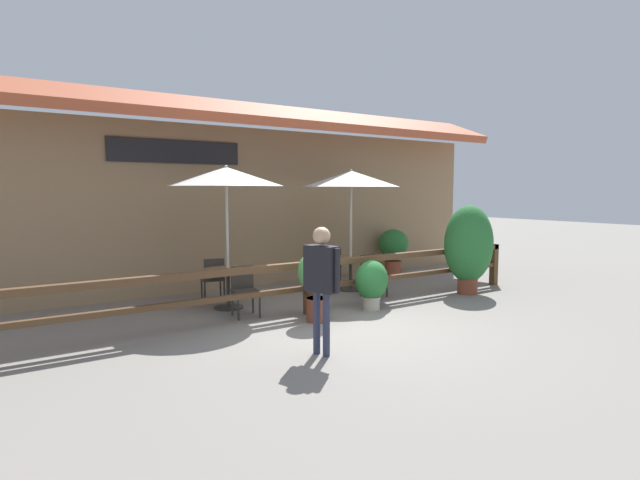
% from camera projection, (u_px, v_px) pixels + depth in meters
% --- Properties ---
extents(ground_plane, '(60.00, 60.00, 0.00)m').
position_uv_depth(ground_plane, '(343.00, 327.00, 8.03)').
color(ground_plane, gray).
extents(building_facade, '(14.28, 1.49, 4.23)m').
position_uv_depth(building_facade, '(236.00, 192.00, 11.22)').
color(building_facade, '#997A56').
rests_on(building_facade, ground).
extents(patio_railing, '(10.40, 0.14, 0.95)m').
position_uv_depth(patio_railing, '(308.00, 276.00, 8.83)').
color(patio_railing, brown).
rests_on(patio_railing, ground).
extents(patio_umbrella_near, '(2.12, 2.12, 2.66)m').
position_uv_depth(patio_umbrella_near, '(226.00, 177.00, 9.11)').
color(patio_umbrella_near, '#B7B2A8').
rests_on(patio_umbrella_near, ground).
extents(dining_table_near, '(1.00, 1.00, 0.74)m').
position_uv_depth(dining_table_near, '(228.00, 277.00, 9.29)').
color(dining_table_near, olive).
rests_on(dining_table_near, ground).
extents(chair_near_streetside, '(0.47, 0.47, 0.87)m').
position_uv_depth(chair_near_streetside, '(245.00, 288.00, 8.72)').
color(chair_near_streetside, '#332D28').
rests_on(chair_near_streetside, ground).
extents(chair_near_wallside, '(0.49, 0.49, 0.87)m').
position_uv_depth(chair_near_wallside, '(213.00, 277.00, 9.88)').
color(chair_near_wallside, '#332D28').
rests_on(chair_near_wallside, ground).
extents(patio_umbrella_middle, '(2.12, 2.12, 2.66)m').
position_uv_depth(patio_umbrella_middle, '(351.00, 179.00, 10.83)').
color(patio_umbrella_middle, '#B7B2A8').
rests_on(patio_umbrella_middle, ground).
extents(dining_table_middle, '(1.00, 1.00, 0.74)m').
position_uv_depth(dining_table_middle, '(351.00, 264.00, 11.01)').
color(dining_table_middle, olive).
rests_on(dining_table_middle, ground).
extents(chair_middle_streetside, '(0.47, 0.47, 0.87)m').
position_uv_depth(chair_middle_streetside, '(372.00, 273.00, 10.37)').
color(chair_middle_streetside, '#332D28').
rests_on(chair_middle_streetside, ground).
extents(chair_middle_wallside, '(0.49, 0.49, 0.87)m').
position_uv_depth(chair_middle_wallside, '(331.00, 264.00, 11.66)').
color(chair_middle_wallside, '#332D28').
rests_on(chair_middle_wallside, ground).
extents(potted_plant_small_flowering, '(0.63, 0.57, 0.92)m').
position_uv_depth(potted_plant_small_flowering, '(372.00, 282.00, 9.17)').
color(potted_plant_small_flowering, '#B7AD99').
rests_on(potted_plant_small_flowering, ground).
extents(potted_plant_tall_tropical, '(1.08, 0.97, 1.89)m').
position_uv_depth(potted_plant_tall_tropical, '(469.00, 246.00, 10.58)').
color(potted_plant_tall_tropical, brown).
rests_on(potted_plant_tall_tropical, ground).
extents(potted_plant_broad_leaf, '(0.70, 0.63, 1.21)m').
position_uv_depth(potted_plant_broad_leaf, '(318.00, 278.00, 8.35)').
color(potted_plant_broad_leaf, brown).
rests_on(potted_plant_broad_leaf, ground).
extents(potted_plant_entrance_palm, '(0.82, 0.74, 1.18)m').
position_uv_depth(potted_plant_entrance_palm, '(393.00, 246.00, 13.23)').
color(potted_plant_entrance_palm, '#9E4C33').
rests_on(potted_plant_entrance_palm, ground).
extents(pedestrian, '(0.33, 0.58, 1.72)m').
position_uv_depth(pedestrian, '(322.00, 273.00, 6.58)').
color(pedestrian, '#2D334C').
rests_on(pedestrian, ground).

